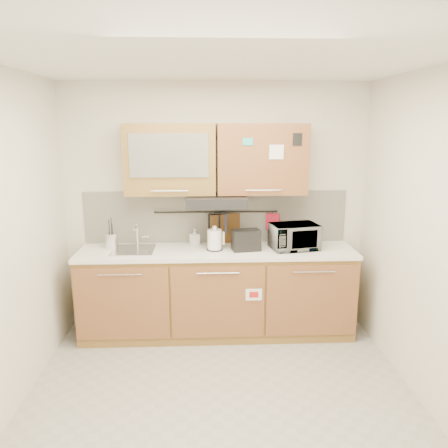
{
  "coord_description": "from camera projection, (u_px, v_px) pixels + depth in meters",
  "views": [
    {
      "loc": [
        -0.12,
        -3.1,
        2.19
      ],
      "look_at": [
        0.07,
        1.05,
        1.22
      ],
      "focal_mm": 35.0,
      "sensor_mm": 36.0,
      "label": 1
    }
  ],
  "objects": [
    {
      "name": "oven_mitt",
      "position": [
        221.0,
        223.0,
        4.66
      ],
      "size": [
        0.12,
        0.03,
        0.2
      ],
      "primitive_type": "cube",
      "rotation": [
        0.0,
        0.0,
        -0.0
      ],
      "color": "#1F458E",
      "rests_on": "utensil_rail"
    },
    {
      "name": "upper_cabinets",
      "position": [
        216.0,
        159.0,
        4.39
      ],
      "size": [
        1.82,
        0.37,
        0.7
      ],
      "color": "olive",
      "rests_on": "wall_back"
    },
    {
      "name": "backsplash",
      "position": [
        216.0,
        217.0,
        4.69
      ],
      "size": [
        2.8,
        0.02,
        0.56
      ],
      "primitive_type": "cube",
      "color": "silver",
      "rests_on": "countertop"
    },
    {
      "name": "soap_bottle",
      "position": [
        195.0,
        237.0,
        4.61
      ],
      "size": [
        0.11,
        0.11,
        0.18
      ],
      "primitive_type": "imported",
      "rotation": [
        0.0,
        0.0,
        0.56
      ],
      "color": "#999999",
      "rests_on": "countertop"
    },
    {
      "name": "utensil_rail",
      "position": [
        216.0,
        212.0,
        4.64
      ],
      "size": [
        1.3,
        0.02,
        0.02
      ],
      "primitive_type": "cylinder",
      "rotation": [
        0.0,
        1.57,
        0.0
      ],
      "color": "black",
      "rests_on": "backsplash"
    },
    {
      "name": "pot_holder",
      "position": [
        273.0,
        222.0,
        4.68
      ],
      "size": [
        0.14,
        0.07,
        0.18
      ],
      "primitive_type": "cube",
      "rotation": [
        0.0,
        0.0,
        -0.35
      ],
      "color": "#B2172F",
      "rests_on": "utensil_rail"
    },
    {
      "name": "cutting_board",
      "position": [
        225.0,
        233.0,
        4.68
      ],
      "size": [
        0.33,
        0.14,
        0.42
      ],
      "primitive_type": "cube",
      "rotation": [
        0.0,
        0.0,
        0.34
      ],
      "color": "brown",
      "rests_on": "utensil_rail"
    },
    {
      "name": "range_hood",
      "position": [
        217.0,
        200.0,
        4.41
      ],
      "size": [
        0.6,
        0.46,
        0.1
      ],
      "primitive_type": "cube",
      "color": "black",
      "rests_on": "upper_cabinets"
    },
    {
      "name": "floor",
      "position": [
        221.0,
        401.0,
        3.52
      ],
      "size": [
        3.2,
        3.2,
        0.0
      ],
      "primitive_type": "plane",
      "color": "#9E9993",
      "rests_on": "ground"
    },
    {
      "name": "wall_left",
      "position": [
        0.0,
        249.0,
        3.15
      ],
      "size": [
        0.0,
        3.0,
        3.0
      ],
      "primitive_type": "plane",
      "rotation": [
        1.57,
        0.0,
        1.57
      ],
      "color": "silver",
      "rests_on": "ground"
    },
    {
      "name": "base_cabinet",
      "position": [
        217.0,
        296.0,
        4.58
      ],
      "size": [
        2.8,
        0.64,
        0.88
      ],
      "color": "olive",
      "rests_on": "floor"
    },
    {
      "name": "dark_pouch",
      "position": [
        215.0,
        224.0,
        4.65
      ],
      "size": [
        0.14,
        0.09,
        0.22
      ],
      "primitive_type": "cube",
      "rotation": [
        0.0,
        0.0,
        -0.44
      ],
      "color": "black",
      "rests_on": "utensil_rail"
    },
    {
      "name": "toaster",
      "position": [
        246.0,
        240.0,
        4.42
      ],
      "size": [
        0.3,
        0.21,
        0.21
      ],
      "rotation": [
        0.0,
        0.0,
        0.15
      ],
      "color": "black",
      "rests_on": "countertop"
    },
    {
      "name": "utensil_crock",
      "position": [
        112.0,
        241.0,
        4.49
      ],
      "size": [
        0.16,
        0.16,
        0.32
      ],
      "rotation": [
        0.0,
        0.0,
        0.27
      ],
      "color": "silver",
      "rests_on": "countertop"
    },
    {
      "name": "microwave",
      "position": [
        294.0,
        237.0,
        4.46
      ],
      "size": [
        0.52,
        0.4,
        0.26
      ],
      "primitive_type": "imported",
      "rotation": [
        0.0,
        0.0,
        0.2
      ],
      "color": "#999999",
      "rests_on": "countertop"
    },
    {
      "name": "wall_right",
      "position": [
        433.0,
        243.0,
        3.29
      ],
      "size": [
        0.0,
        3.0,
        3.0
      ],
      "primitive_type": "plane",
      "rotation": [
        1.57,
        0.0,
        -1.57
      ],
      "color": "silver",
      "rests_on": "ground"
    },
    {
      "name": "wall_back",
      "position": [
        216.0,
        207.0,
        4.68
      ],
      "size": [
        3.2,
        0.0,
        3.2
      ],
      "primitive_type": "plane",
      "rotation": [
        1.57,
        0.0,
        0.0
      ],
      "color": "silver",
      "rests_on": "ground"
    },
    {
      "name": "sink",
      "position": [
        134.0,
        250.0,
        4.44
      ],
      "size": [
        0.42,
        0.4,
        0.26
      ],
      "color": "silver",
      "rests_on": "countertop"
    },
    {
      "name": "countertop",
      "position": [
        217.0,
        251.0,
        4.47
      ],
      "size": [
        2.82,
        0.62,
        0.04
      ],
      "primitive_type": "cube",
      "color": "white",
      "rests_on": "base_cabinet"
    },
    {
      "name": "ceiling",
      "position": [
        221.0,
        60.0,
        2.92
      ],
      "size": [
        3.2,
        3.2,
        0.0
      ],
      "primitive_type": "plane",
      "rotation": [
        3.14,
        0.0,
        0.0
      ],
      "color": "white",
      "rests_on": "wall_back"
    },
    {
      "name": "kettle",
      "position": [
        215.0,
        240.0,
        4.43
      ],
      "size": [
        0.19,
        0.18,
        0.26
      ],
      "rotation": [
        0.0,
        0.0,
        0.27
      ],
      "color": "white",
      "rests_on": "countertop"
    }
  ]
}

